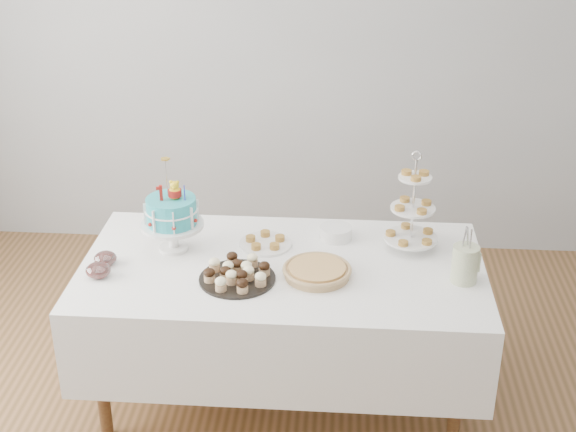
# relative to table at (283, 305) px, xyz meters

# --- Properties ---
(walls) EXTENTS (5.04, 4.04, 2.70)m
(walls) POSITION_rel_table_xyz_m (0.00, -0.30, 0.81)
(walls) COLOR #9EA0A3
(walls) RESTS_ON floor
(table) EXTENTS (1.92, 1.02, 0.77)m
(table) POSITION_rel_table_xyz_m (0.00, 0.00, 0.00)
(table) COLOR white
(table) RESTS_ON floor
(birthday_cake) EXTENTS (0.31, 0.31, 0.47)m
(birthday_cake) POSITION_rel_table_xyz_m (-0.55, 0.11, 0.36)
(birthday_cake) COLOR white
(birthday_cake) RESTS_ON table
(cupcake_tray) EXTENTS (0.35, 0.35, 0.08)m
(cupcake_tray) POSITION_rel_table_xyz_m (-0.20, -0.16, 0.27)
(cupcake_tray) COLOR black
(cupcake_tray) RESTS_ON table
(pie) EXTENTS (0.32, 0.32, 0.05)m
(pie) POSITION_rel_table_xyz_m (0.17, -0.10, 0.26)
(pie) COLOR tan
(pie) RESTS_ON table
(tiered_stand) EXTENTS (0.27, 0.27, 0.52)m
(tiered_stand) POSITION_rel_table_xyz_m (0.62, 0.21, 0.44)
(tiered_stand) COLOR silver
(tiered_stand) RESTS_ON table
(plate_stack) EXTENTS (0.16, 0.16, 0.06)m
(plate_stack) POSITION_rel_table_xyz_m (0.25, 0.29, 0.26)
(plate_stack) COLOR white
(plate_stack) RESTS_ON table
(pastry_plate) EXTENTS (0.26, 0.26, 0.04)m
(pastry_plate) POSITION_rel_table_xyz_m (-0.10, 0.19, 0.24)
(pastry_plate) COLOR white
(pastry_plate) RESTS_ON table
(jam_bowl_a) EXTENTS (0.11, 0.11, 0.06)m
(jam_bowl_a) POSITION_rel_table_xyz_m (-0.84, -0.06, 0.26)
(jam_bowl_a) COLOR silver
(jam_bowl_a) RESTS_ON table
(jam_bowl_b) EXTENTS (0.12, 0.12, 0.07)m
(jam_bowl_b) POSITION_rel_table_xyz_m (-0.84, -0.17, 0.26)
(jam_bowl_b) COLOR silver
(jam_bowl_b) RESTS_ON table
(utensil_pitcher) EXTENTS (0.13, 0.12, 0.27)m
(utensil_pitcher) POSITION_rel_table_xyz_m (0.84, -0.09, 0.32)
(utensil_pitcher) COLOR #EFE3CE
(utensil_pitcher) RESTS_ON table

